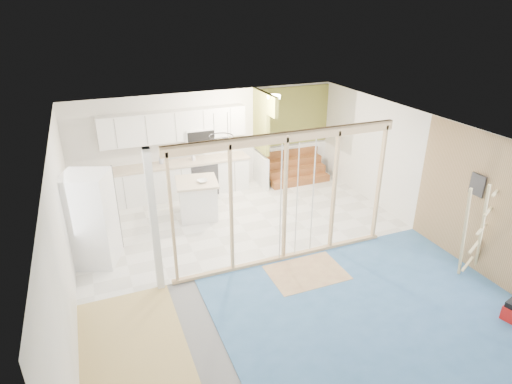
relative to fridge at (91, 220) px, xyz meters
name	(u,v)px	position (x,y,z in m)	size (l,w,h in m)	color
room	(270,202)	(3.08, -1.29, 0.38)	(7.01, 8.01, 2.61)	slate
floor_overlays	(271,260)	(3.15, -1.22, -0.91)	(7.00, 8.00, 0.03)	white
stud_frame	(258,190)	(2.84, -1.29, 0.67)	(4.66, 0.14, 2.60)	tan
base_cabinets	(154,189)	(1.47, 2.08, -0.45)	(4.45, 2.24, 0.93)	white
upper_cabinets	(177,127)	(2.24, 2.53, 0.90)	(3.60, 0.41, 0.85)	white
green_partition	(284,149)	(5.12, 2.37, 0.02)	(2.25, 1.51, 2.60)	olive
pot_rack	(221,139)	(2.77, 0.61, 1.08)	(0.52, 0.52, 0.72)	black
sheathing_panel	(504,216)	(6.56, -3.29, 0.38)	(0.02, 4.00, 2.60)	tan
electrical_panel	(477,185)	(6.51, -2.69, 0.73)	(0.04, 0.30, 0.40)	#343439
ceiling_light	(274,97)	(4.48, 1.71, 1.62)	(0.32, 0.32, 0.08)	#FFEABF
fridge	(91,220)	(0.00, 0.00, 0.00)	(1.04, 1.00, 1.84)	white
island	(198,199)	(2.31, 1.13, -0.47)	(1.06, 1.06, 0.91)	white
bowl	(203,181)	(2.42, 1.00, 0.01)	(0.23, 0.23, 0.06)	white
soap_bottle_a	(161,157)	(1.78, 2.49, 0.17)	(0.12, 0.13, 0.32)	#B0B2C4
soap_bottle_b	(193,157)	(2.58, 2.43, 0.10)	(0.08, 0.08, 0.17)	silver
ladder	(475,231)	(6.27, -3.04, 0.03)	(0.98, 0.21, 1.86)	#CFBB7F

